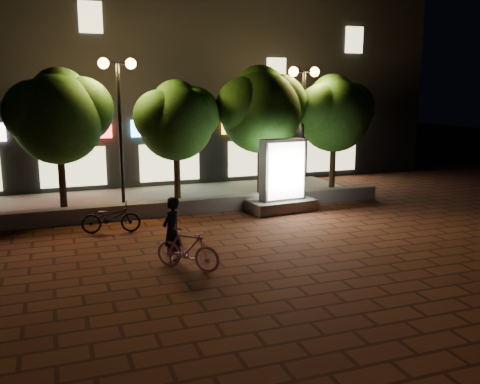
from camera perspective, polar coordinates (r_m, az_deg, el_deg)
name	(u,v)px	position (r m, az deg, el deg)	size (l,w,h in m)	color
ground	(206,248)	(14.05, -3.84, -6.24)	(80.00, 80.00, 0.00)	#582D1B
retaining_wall	(173,208)	(17.73, -7.47, -1.73)	(16.00, 0.45, 0.50)	slate
sidewalk	(159,199)	(20.17, -9.01, -0.78)	(16.00, 5.00, 0.08)	slate
building_block	(129,73)	(26.14, -12.20, 12.81)	(28.00, 8.12, 11.30)	black
tree_left	(59,113)	(18.36, -19.43, 8.25)	(3.60, 3.00, 4.89)	black
tree_mid	(177,118)	(18.85, -7.04, 8.18)	(3.24, 2.70, 4.50)	black
tree_right	(261,107)	(19.84, 2.40, 9.43)	(3.72, 3.10, 5.07)	black
tree_far_right	(335,111)	(21.27, 10.48, 8.86)	(3.48, 2.90, 4.76)	black
street_lamp_left	(119,95)	(18.21, -13.31, 10.41)	(1.26, 0.36, 5.18)	black
street_lamp_right	(303,98)	(20.28, 7.06, 10.32)	(1.26, 0.36, 4.98)	black
ad_kiosk	(282,182)	(18.07, 4.68, 1.09)	(2.46, 1.41, 2.55)	slate
scooter_pink	(188,249)	(12.34, -5.84, -6.34)	(0.48, 1.69, 1.01)	#BB7BAC
rider	(172,231)	(12.70, -7.57, -4.28)	(0.61, 0.40, 1.68)	black
scooter_parked	(111,218)	(15.86, -14.13, -2.78)	(0.61, 1.74, 0.92)	black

